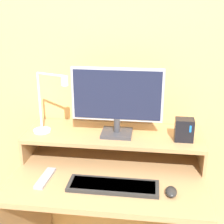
% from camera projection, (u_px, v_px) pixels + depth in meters
% --- Properties ---
extents(wall_back, '(6.00, 0.05, 2.50)m').
position_uv_depth(wall_back, '(118.00, 69.00, 1.90)').
color(wall_back, '#E5AD60').
rests_on(wall_back, ground_plane).
extents(desk, '(1.03, 0.70, 0.76)m').
position_uv_depth(desk, '(110.00, 208.00, 1.79)').
color(desk, '#A87F51').
rests_on(desk, ground_plane).
extents(monitor_shelf, '(1.03, 0.35, 0.15)m').
position_uv_depth(monitor_shelf, '(114.00, 137.00, 1.83)').
color(monitor_shelf, '#A87F51').
rests_on(monitor_shelf, desk).
extents(monitor, '(0.51, 0.16, 0.39)m').
position_uv_depth(monitor, '(117.00, 99.00, 1.73)').
color(monitor, '#38383D').
rests_on(monitor, monitor_shelf).
extents(desk_lamp, '(0.24, 0.13, 0.36)m').
position_uv_depth(desk_lamp, '(48.00, 108.00, 1.76)').
color(desk_lamp, silver).
rests_on(desk_lamp, monitor_shelf).
extents(router_dock, '(0.10, 0.08, 0.13)m').
position_uv_depth(router_dock, '(184.00, 130.00, 1.70)').
color(router_dock, black).
rests_on(router_dock, monitor_shelf).
extents(keyboard, '(0.46, 0.14, 0.02)m').
position_uv_depth(keyboard, '(113.00, 186.00, 1.56)').
color(keyboard, '#282828').
rests_on(keyboard, desk).
extents(mouse, '(0.06, 0.09, 0.03)m').
position_uv_depth(mouse, '(171.00, 192.00, 1.50)').
color(mouse, black).
rests_on(mouse, desk).
extents(remote_control, '(0.06, 0.20, 0.02)m').
position_uv_depth(remote_control, '(45.00, 178.00, 1.63)').
color(remote_control, '#99999E').
rests_on(remote_control, desk).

